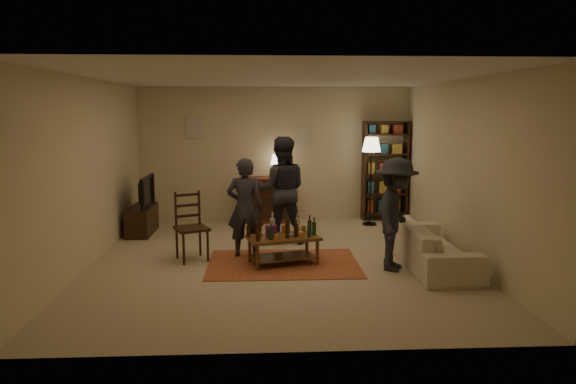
{
  "coord_description": "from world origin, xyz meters",
  "views": [
    {
      "loc": [
        -0.25,
        -7.49,
        2.24
      ],
      "look_at": [
        0.14,
        0.1,
        1.02
      ],
      "focal_mm": 32.0,
      "sensor_mm": 36.0,
      "label": 1
    }
  ],
  "objects": [
    {
      "name": "person_right",
      "position": [
        0.07,
        1.06,
        0.9
      ],
      "size": [
        0.9,
        0.72,
        1.81
      ],
      "primitive_type": "imported",
      "rotation": [
        0.0,
        0.0,
        3.1
      ],
      "color": "#2A2A32",
      "rests_on": "ground"
    },
    {
      "name": "floor_lamp",
      "position": [
        1.86,
        2.31,
        1.46
      ],
      "size": [
        0.36,
        0.36,
        1.72
      ],
      "color": "black",
      "rests_on": "ground"
    },
    {
      "name": "rug",
      "position": [
        0.05,
        -0.22,
        0.01
      ],
      "size": [
        2.2,
        1.5,
        0.01
      ],
      "primitive_type": "cube",
      "color": "maroon",
      "rests_on": "ground"
    },
    {
      "name": "bookshelf",
      "position": [
        2.25,
        2.78,
        1.03
      ],
      "size": [
        0.9,
        0.34,
        2.02
      ],
      "color": "#301E10",
      "rests_on": "ground"
    },
    {
      "name": "dining_chair",
      "position": [
        -1.34,
        0.12,
        0.55
      ],
      "size": [
        0.6,
        0.6,
        1.05
      ],
      "rotation": [
        0.0,
        0.0,
        0.43
      ],
      "color": "#301E10",
      "rests_on": "ground"
    },
    {
      "name": "floor",
      "position": [
        0.0,
        0.0,
        0.0
      ],
      "size": [
        6.0,
        6.0,
        0.0
      ],
      "primitive_type": "plane",
      "color": "#C6B793",
      "rests_on": "ground"
    },
    {
      "name": "room_shell",
      "position": [
        -0.65,
        2.98,
        1.81
      ],
      "size": [
        6.0,
        6.0,
        6.0
      ],
      "color": "beige",
      "rests_on": "ground"
    },
    {
      "name": "tv_stand",
      "position": [
        -2.44,
        1.8,
        0.38
      ],
      "size": [
        0.4,
        1.0,
        1.06
      ],
      "color": "#301E10",
      "rests_on": "ground"
    },
    {
      "name": "person_left",
      "position": [
        -0.51,
        0.21,
        0.77
      ],
      "size": [
        0.59,
        0.42,
        1.53
      ],
      "primitive_type": "imported",
      "rotation": [
        0.0,
        0.0,
        3.05
      ],
      "color": "#292931",
      "rests_on": "ground"
    },
    {
      "name": "sofa",
      "position": [
        2.2,
        -0.4,
        0.3
      ],
      "size": [
        0.81,
        2.08,
        0.61
      ],
      "primitive_type": "imported",
      "rotation": [
        0.0,
        0.0,
        1.57
      ],
      "color": "beige",
      "rests_on": "ground"
    },
    {
      "name": "person_by_sofa",
      "position": [
        1.61,
        -0.55,
        0.8
      ],
      "size": [
        0.97,
        1.18,
        1.59
      ],
      "primitive_type": "imported",
      "rotation": [
        0.0,
        0.0,
        1.14
      ],
      "color": "#25262D",
      "rests_on": "ground"
    },
    {
      "name": "dresser",
      "position": [
        -0.19,
        2.71,
        0.48
      ],
      "size": [
        1.0,
        0.5,
        1.36
      ],
      "color": "maroon",
      "rests_on": "ground"
    },
    {
      "name": "coffee_table",
      "position": [
        0.05,
        -0.22,
        0.38
      ],
      "size": [
        1.13,
        0.81,
        0.76
      ],
      "rotation": [
        0.0,
        0.0,
        0.27
      ],
      "color": "brown",
      "rests_on": "ground"
    }
  ]
}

